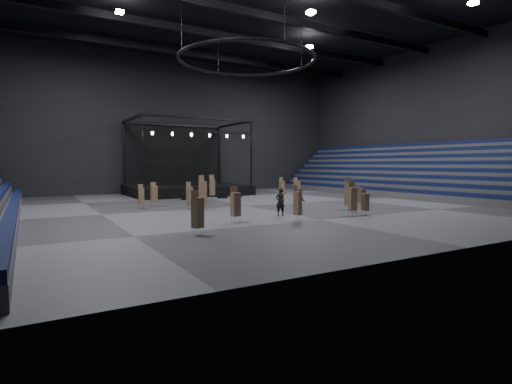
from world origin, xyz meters
TOP-DOWN VIEW (x-y plane):
  - floor at (0.00, 0.00)m, footprint 50.00×50.00m
  - ceiling at (0.00, 0.00)m, footprint 50.00×42.00m
  - wall_back at (0.00, 21.00)m, footprint 50.00×0.20m
  - wall_front at (0.00, -21.00)m, footprint 50.00×0.20m
  - wall_right at (25.00, 0.00)m, footprint 0.20×42.00m
  - bleachers_right at (22.94, 0.00)m, footprint 7.20×40.00m
  - stage at (0.00, 16.24)m, footprint 14.00×10.00m
  - truss_ring at (-0.00, 0.00)m, footprint 12.30×12.30m
  - roof_girders at (0.00, -0.00)m, footprint 49.00×30.35m
  - floodlights at (0.00, -4.00)m, footprint 28.60×16.60m
  - flight_case_left at (-2.60, 8.68)m, footprint 1.09×0.61m
  - flight_case_mid at (1.63, 8.70)m, footprint 1.15×0.80m
  - flight_case_right at (3.62, 9.17)m, footprint 1.35×0.92m
  - chair_stack_0 at (-4.60, -0.74)m, footprint 0.57×0.57m
  - chair_stack_1 at (0.10, 8.01)m, footprint 0.63×0.63m
  - chair_stack_2 at (-9.48, -11.86)m, footprint 0.63×0.63m
  - chair_stack_3 at (-5.61, -8.71)m, footprint 0.53×0.53m
  - chair_stack_4 at (5.82, -6.96)m, footprint 0.53×0.53m
  - chair_stack_5 at (6.98, 4.74)m, footprint 0.49×0.49m
  - chair_stack_6 at (6.56, 1.37)m, footprint 0.60×0.60m
  - chair_stack_7 at (-5.73, -0.67)m, footprint 0.48×0.48m
  - chair_stack_8 at (-1.45, -9.80)m, footprint 0.56×0.56m
  - chair_stack_9 at (-7.42, 3.81)m, footprint 0.52×0.52m
  - chair_stack_10 at (8.55, -5.47)m, footprint 0.53×0.53m
  - chair_stack_11 at (3.36, -10.01)m, footprint 0.63×0.63m
  - chair_stack_12 at (-8.88, 2.52)m, footprint 0.46×0.46m
  - chair_stack_13 at (4.41, -10.23)m, footprint 0.45×0.45m
  - man_center at (-1.13, -7.20)m, footprint 0.79×0.56m
  - crew_member at (1.77, -5.72)m, footprint 0.85×0.99m

SIDE VIEW (x-z plane):
  - floor at x=0.00m, z-range 0.00..0.00m
  - flight_case_mid at x=1.63m, z-range 0.00..0.70m
  - flight_case_left at x=-2.60m, z-range 0.00..0.70m
  - flight_case_right at x=3.62m, z-range 0.00..0.82m
  - crew_member at x=1.77m, z-range 0.00..1.77m
  - man_center at x=-1.13m, z-range 0.00..2.04m
  - chair_stack_13 at x=4.41m, z-range 0.06..1.99m
  - chair_stack_10 at x=8.55m, z-range 0.05..2.04m
  - chair_stack_12 at x=-8.88m, z-range 0.06..2.14m
  - chair_stack_9 at x=-7.42m, z-range 0.08..2.26m
  - chair_stack_7 at x=-5.73m, z-range 0.02..2.37m
  - chair_stack_8 at x=-1.45m, z-range 0.03..2.39m
  - chair_stack_5 at x=6.98m, z-range 0.05..2.40m
  - chair_stack_3 at x=-5.61m, z-range 0.07..2.40m
  - chair_stack_2 at x=-9.48m, z-range 0.05..2.48m
  - chair_stack_6 at x=6.56m, z-range 0.05..2.53m
  - chair_stack_11 at x=3.36m, z-range 0.05..2.58m
  - chair_stack_4 at x=5.82m, z-range 0.04..2.71m
  - chair_stack_1 at x=0.10m, z-range 0.05..2.70m
  - stage at x=0.00m, z-range -3.15..6.05m
  - chair_stack_0 at x=-4.60m, z-range 0.02..2.89m
  - bleachers_right at x=22.94m, z-range -1.47..4.93m
  - wall_back at x=0.00m, z-range 0.00..18.00m
  - wall_front at x=0.00m, z-range 0.00..18.00m
  - wall_right at x=25.00m, z-range 0.00..18.00m
  - truss_ring at x=0.00m, z-range 10.43..15.58m
  - floodlights at x=0.00m, z-range 16.48..16.73m
  - roof_girders at x=0.00m, z-range 16.85..17.55m
  - ceiling at x=0.00m, z-range 17.90..18.10m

